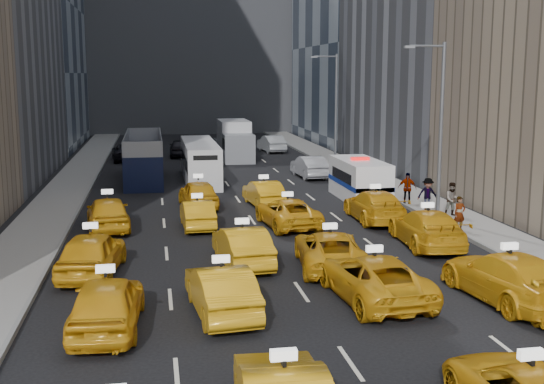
{
  "coord_description": "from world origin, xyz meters",
  "views": [
    {
      "loc": [
        -4.9,
        -20.15,
        7.44
      ],
      "look_at": [
        0.5,
        10.79,
        2.0
      ],
      "focal_mm": 45.0,
      "sensor_mm": 36.0,
      "label": 1
    }
  ],
  "objects_px": {
    "nypd_van": "(360,180)",
    "box_truck": "(235,140)",
    "pedestrian_0": "(460,214)",
    "double_decker": "(144,158)",
    "city_bus": "(200,162)"
  },
  "relations": [
    {
      "from": "double_decker",
      "to": "pedestrian_0",
      "type": "relative_size",
      "value": 6.89
    },
    {
      "from": "double_decker",
      "to": "city_bus",
      "type": "bearing_deg",
      "value": -9.41
    },
    {
      "from": "city_bus",
      "to": "box_truck",
      "type": "height_order",
      "value": "box_truck"
    },
    {
      "from": "pedestrian_0",
      "to": "city_bus",
      "type": "bearing_deg",
      "value": 111.98
    },
    {
      "from": "pedestrian_0",
      "to": "double_decker",
      "type": "bearing_deg",
      "value": 118.82
    },
    {
      "from": "double_decker",
      "to": "box_truck",
      "type": "xyz_separation_m",
      "value": [
        7.8,
        10.82,
        0.07
      ]
    },
    {
      "from": "nypd_van",
      "to": "double_decker",
      "type": "height_order",
      "value": "double_decker"
    },
    {
      "from": "nypd_van",
      "to": "box_truck",
      "type": "bearing_deg",
      "value": 111.06
    },
    {
      "from": "box_truck",
      "to": "city_bus",
      "type": "bearing_deg",
      "value": -113.68
    },
    {
      "from": "box_truck",
      "to": "pedestrian_0",
      "type": "distance_m",
      "value": 31.02
    },
    {
      "from": "pedestrian_0",
      "to": "nypd_van",
      "type": "bearing_deg",
      "value": 93.13
    },
    {
      "from": "city_bus",
      "to": "pedestrian_0",
      "type": "distance_m",
      "value": 21.5
    },
    {
      "from": "double_decker",
      "to": "pedestrian_0",
      "type": "height_order",
      "value": "double_decker"
    },
    {
      "from": "double_decker",
      "to": "box_truck",
      "type": "height_order",
      "value": "box_truck"
    },
    {
      "from": "box_truck",
      "to": "pedestrian_0",
      "type": "bearing_deg",
      "value": -82.14
    }
  ]
}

